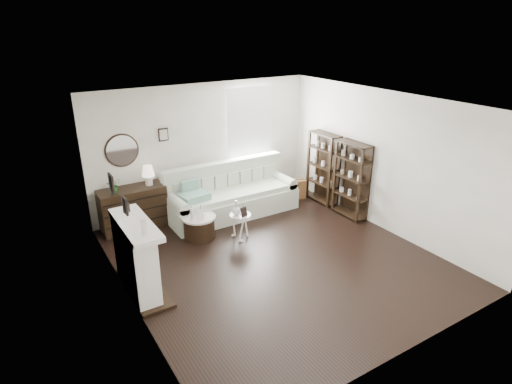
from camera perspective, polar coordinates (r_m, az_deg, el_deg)
room at (r=9.50m, az=-2.80°, el=8.02°), size 5.50×5.50×5.50m
fireplace at (r=6.73m, az=-15.62°, el=-8.72°), size 0.50×1.40×1.84m
shelf_unit_far at (r=9.70m, az=8.94°, el=3.17°), size 0.30×0.80×1.60m
shelf_unit_near at (r=9.07m, az=12.59°, el=1.57°), size 0.30×0.80×1.60m
sofa at (r=9.16m, az=-3.37°, el=-0.71°), size 2.78×0.96×1.08m
quilt at (r=8.58m, az=-8.30°, el=-0.58°), size 0.61×0.52×0.14m
suitcase at (r=9.97m, az=4.72°, el=0.36°), size 0.70×0.43×0.44m
dresser at (r=8.80m, az=-16.07°, el=-2.10°), size 1.27×0.54×0.85m
table_lamp at (r=8.67m, az=-14.16°, el=2.17°), size 0.26×0.26×0.40m
potted_plant at (r=8.48m, az=-18.41°, el=0.86°), size 0.30×0.27×0.29m
drum_table at (r=8.23m, az=-7.59°, el=-4.63°), size 0.64×0.64×0.44m
pedestal_table at (r=8.04m, az=-2.12°, el=-3.29°), size 0.41×0.41×0.50m
eiffel_drum at (r=8.16m, az=-7.37°, el=-2.45°), size 0.12×0.12×0.18m
bottle_drum at (r=7.96m, az=-8.55°, el=-2.72°), size 0.07×0.07×0.30m
card_frame_drum at (r=7.94m, az=-7.51°, el=-3.06°), size 0.16×0.08×0.21m
eiffel_ped at (r=8.04m, az=-1.73°, el=-2.27°), size 0.10×0.10×0.17m
flask_ped at (r=7.94m, az=-2.66°, el=-2.13°), size 0.16×0.16×0.29m
card_frame_ped at (r=7.90m, az=-1.63°, el=-2.67°), size 0.14×0.08×0.18m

